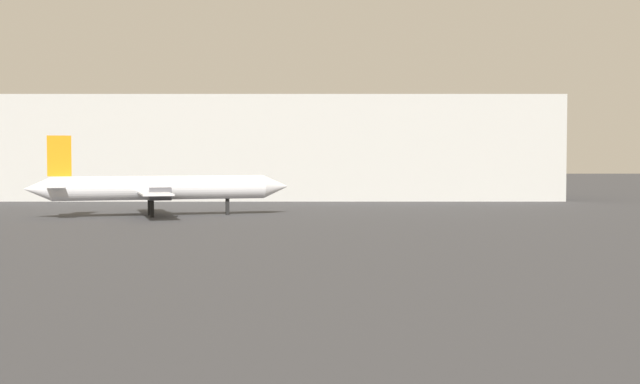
{
  "coord_description": "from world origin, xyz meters",
  "views": [
    {
      "loc": [
        3.28,
        -7.03,
        6.93
      ],
      "look_at": [
        3.43,
        52.0,
        4.33
      ],
      "focal_mm": 48.26,
      "sensor_mm": 36.0,
      "label": 1
    }
  ],
  "objects": [
    {
      "name": "terminal_building",
      "position": [
        -9.82,
        127.74,
        7.85
      ],
      "size": [
        98.28,
        18.59,
        15.71
      ],
      "primitive_type": "cube",
      "color": "#B7B7B2",
      "rests_on": "ground_plane"
    },
    {
      "name": "airplane_distant",
      "position": [
        -14.75,
        88.85,
        3.18
      ],
      "size": [
        28.85,
        19.09,
        8.95
      ],
      "rotation": [
        0.0,
        0.0,
        0.28
      ],
      "color": "white",
      "rests_on": "ground_plane"
    }
  ]
}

